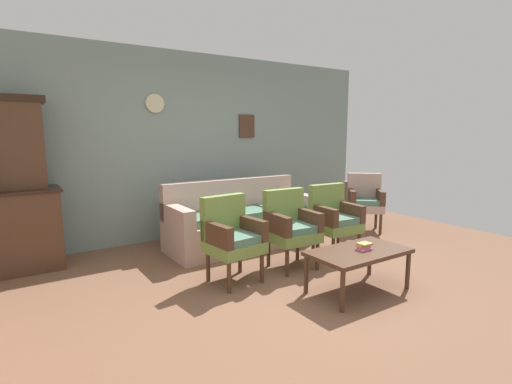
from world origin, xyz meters
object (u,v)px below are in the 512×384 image
armchair_near_cabinet (232,235)px  book_stack_on_table (364,246)px  side_cabinet (5,232)px  floor_vase_by_wall (349,199)px  armchair_row_middle (291,225)px  wingback_chair_by_fireplace (365,199)px  armchair_near_couch_end (334,217)px  floral_couch (241,222)px  coffee_table (358,254)px

armchair_near_cabinet → book_stack_on_table: bearing=-44.2°
side_cabinet → floor_vase_by_wall: size_ratio=1.74×
side_cabinet → armchair_near_cabinet: size_ratio=1.28×
armchair_row_middle → wingback_chair_by_fireplace: size_ratio=1.00×
floor_vase_by_wall → armchair_near_couch_end: bearing=-141.7°
armchair_near_couch_end → floor_vase_by_wall: size_ratio=1.35×
side_cabinet → armchair_near_couch_end: bearing=-24.0°
armchair_near_couch_end → book_stack_on_table: size_ratio=5.64×
floral_couch → floor_vase_by_wall: (2.59, 0.43, 0.01)m
side_cabinet → floor_vase_by_wall: (5.32, -0.10, -0.13)m
floral_couch → coffee_table: bearing=-85.7°
armchair_row_middle → book_stack_on_table: (0.18, -0.93, -0.04)m
side_cabinet → armchair_row_middle: side_cabinet is taller
floral_couch → wingback_chair_by_fireplace: size_ratio=2.29×
floor_vase_by_wall → floral_couch: bearing=-170.5°
coffee_table → book_stack_on_table: 0.10m
coffee_table → armchair_near_couch_end: bearing=57.4°
coffee_table → wingback_chair_by_fireplace: bearing=39.7°
floral_couch → armchair_row_middle: same height
armchair_row_middle → floor_vase_by_wall: 2.97m
armchair_near_cabinet → wingback_chair_by_fireplace: 2.92m
side_cabinet → coffee_table: (2.87, -2.51, -0.09)m
side_cabinet → floor_vase_by_wall: 5.32m
armchair_near_cabinet → armchair_row_middle: size_ratio=1.00×
armchair_near_couch_end → wingback_chair_by_fireplace: size_ratio=1.00×
side_cabinet → book_stack_on_table: bearing=-40.6°
floral_couch → floor_vase_by_wall: size_ratio=3.10×
armchair_near_couch_end → side_cabinet: bearing=156.0°
floral_couch → armchair_row_middle: size_ratio=2.29×
floral_couch → armchair_near_cabinet: size_ratio=2.29×
armchair_near_couch_end → wingback_chair_by_fireplace: 1.48m
floral_couch → book_stack_on_table: (0.21, -1.99, 0.13)m
armchair_row_middle → floor_vase_by_wall: armchair_row_middle is taller
book_stack_on_table → coffee_table: bearing=167.0°
side_cabinet → book_stack_on_table: side_cabinet is taller
side_cabinet → armchair_near_couch_end: size_ratio=1.28×
floral_couch → book_stack_on_table: 2.00m
side_cabinet → armchair_near_cabinet: side_cabinet is taller
armchair_near_couch_end → wingback_chair_by_fireplace: (1.32, 0.65, 0.00)m
coffee_table → book_stack_on_table: size_ratio=6.27×
side_cabinet → book_stack_on_table: (2.94, -2.52, -0.01)m
armchair_near_cabinet → armchair_row_middle: same height
armchair_row_middle → armchair_near_couch_end: same height
armchair_near_cabinet → armchair_near_couch_end: (1.51, 0.04, 0.00)m
coffee_table → floor_vase_by_wall: 3.43m
armchair_near_cabinet → wingback_chair_by_fireplace: bearing=13.6°
floral_couch → armchair_near_cabinet: same height
coffee_table → floor_vase_by_wall: floor_vase_by_wall is taller
floral_couch → armchair_row_middle: (0.03, -1.05, 0.17)m
armchair_row_middle → armchair_near_couch_end: (0.73, 0.04, 0.00)m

